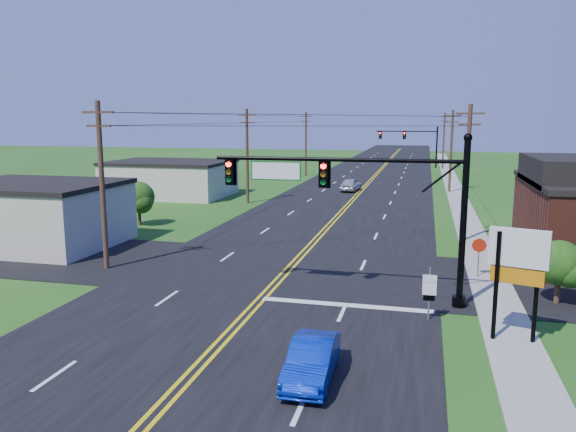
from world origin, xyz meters
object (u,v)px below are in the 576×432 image
(stop_sign, at_px, (479,249))
(route_sign, at_px, (429,290))
(signal_mast_main, at_px, (358,195))
(blue_car, at_px, (312,361))
(signal_mast_far, at_px, (410,140))

(stop_sign, bearing_deg, route_sign, -108.03)
(signal_mast_main, relative_size, route_sign, 5.08)
(stop_sign, bearing_deg, blue_car, -113.00)
(signal_mast_main, xyz_separation_m, route_sign, (3.16, -2.02, -3.46))
(signal_mast_far, distance_m, route_sign, 74.15)
(signal_mast_far, xyz_separation_m, route_sign, (3.06, -74.02, -3.25))
(signal_mast_far, xyz_separation_m, stop_sign, (5.53, -67.03, -3.04))
(signal_mast_far, relative_size, blue_car, 2.88)
(signal_mast_far, distance_m, blue_car, 80.36)
(signal_mast_main, bearing_deg, stop_sign, 41.43)
(route_sign, bearing_deg, stop_sign, 69.64)
(signal_mast_far, height_order, route_sign, signal_mast_far)
(signal_mast_main, height_order, route_sign, signal_mast_main)
(blue_car, xyz_separation_m, route_sign, (3.54, 6.25, 0.67))
(blue_car, distance_m, route_sign, 7.21)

